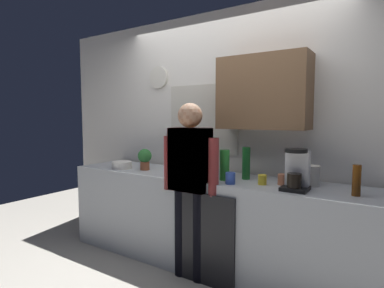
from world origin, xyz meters
name	(u,v)px	position (x,y,z in m)	size (l,w,h in m)	color
ground_plane	(190,277)	(0.00, 0.00, 0.00)	(8.00, 8.00, 0.00)	#9E998E
kitchen_counter	(207,221)	(0.00, 0.30, 0.45)	(3.13, 0.64, 0.90)	#B2B7BC
dishwasher_panel	(205,240)	(0.18, -0.03, 0.41)	(0.56, 0.02, 0.81)	black
back_wall_assembly	(231,128)	(0.05, 0.70, 1.35)	(4.73, 0.42, 2.60)	white
coffee_maker	(296,171)	(0.89, 0.17, 1.05)	(0.20, 0.20, 0.33)	black
bottle_green_wine	(246,163)	(0.39, 0.35, 1.05)	(0.07, 0.07, 0.30)	#195923
bottle_amber_beer	(357,180)	(1.31, 0.22, 1.02)	(0.06, 0.06, 0.23)	brown
bottle_clear_soda	(224,165)	(0.24, 0.20, 1.04)	(0.09, 0.09, 0.28)	#2D8C33
cup_yellow_cup	(262,180)	(0.60, 0.21, 0.94)	(0.07, 0.07, 0.09)	yellow
cup_blue_mug	(230,178)	(0.36, 0.09, 0.95)	(0.08, 0.08, 0.10)	#3351B2
cup_terracotta_mug	(282,180)	(0.74, 0.30, 0.95)	(0.08, 0.08, 0.09)	#B26647
mixing_bowl	(122,165)	(-1.01, 0.15, 0.94)	(0.22, 0.22, 0.08)	white
potted_plant	(145,158)	(-0.74, 0.23, 1.03)	(0.15, 0.15, 0.23)	#9E5638
dish_soap	(291,174)	(0.79, 0.40, 0.98)	(0.06, 0.06, 0.18)	blue
storage_canister	(311,176)	(0.95, 0.39, 0.99)	(0.14, 0.14, 0.17)	silver
person_at_sink	(190,176)	(0.00, 0.00, 0.95)	(0.57, 0.22, 1.60)	#3F4766
person_guest	(190,176)	(0.00, 0.00, 0.95)	(0.57, 0.22, 1.60)	black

